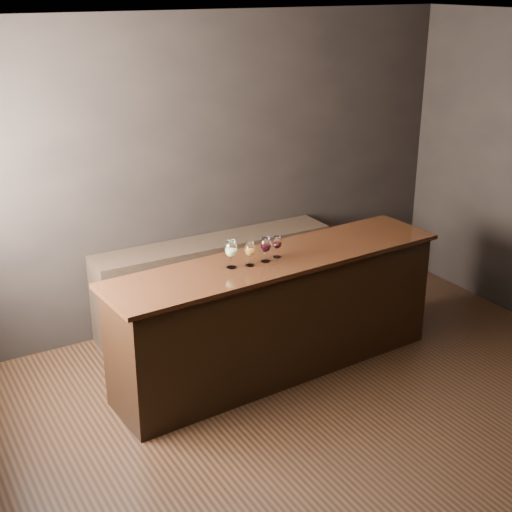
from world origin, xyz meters
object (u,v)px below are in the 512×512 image
glass_white (231,249)px  glass_amber (250,250)px  glass_red_b (277,243)px  glass_red_a (266,245)px  bar_counter (278,317)px  back_bar_shelf (215,281)px

glass_white → glass_amber: 0.15m
glass_amber → glass_red_b: size_ratio=1.10×
glass_red_a → glass_amber: bearing=-175.4°
bar_counter → back_bar_shelf: (-0.04, 1.05, -0.07)m
bar_counter → glass_amber: glass_amber is taller
bar_counter → glass_white: glass_white is taller
glass_white → glass_amber: glass_white is taller
glass_red_a → bar_counter: bearing=10.2°
glass_amber → glass_red_a: size_ratio=0.97×
back_bar_shelf → glass_red_b: bearing=-88.4°
glass_red_a → glass_red_b: 0.13m
glass_white → back_bar_shelf: bearing=69.9°
glass_amber → glass_red_a: (0.15, 0.01, 0.00)m
glass_white → glass_red_a: (0.29, -0.02, -0.01)m
glass_amber → glass_red_b: (0.27, 0.05, -0.01)m
bar_counter → glass_amber: size_ratio=14.50×
glass_amber → bar_counter: bearing=7.3°
bar_counter → glass_amber: bearing=-176.4°
back_bar_shelf → glass_amber: 1.33m
bar_counter → glass_red_a: bearing=-173.4°
bar_counter → glass_red_a: glass_red_a is taller
back_bar_shelf → glass_red_a: glass_red_a is taller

